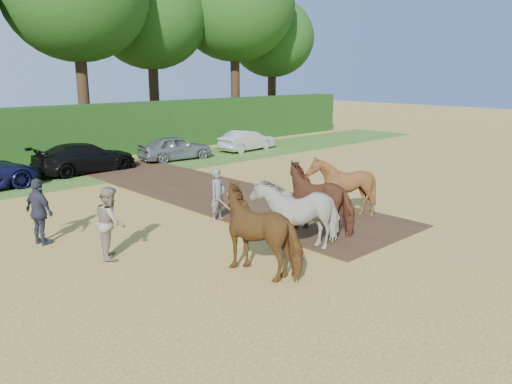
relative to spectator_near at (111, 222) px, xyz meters
name	(u,v)px	position (x,y,z in m)	size (l,w,h in m)	color
ground	(321,242)	(4.94, -3.03, -0.95)	(120.00, 120.00, 0.00)	gold
earth_strip	(211,192)	(6.44, 3.97, -0.93)	(4.50, 17.00, 0.05)	#472D1C
grass_verge	(98,173)	(4.94, 10.97, -0.94)	(50.00, 5.00, 0.03)	#38601E
hedgerow	(58,134)	(4.94, 15.47, 0.55)	(46.00, 1.60, 3.00)	#14380F
spectator_near	(111,222)	(0.00, 0.00, 0.00)	(0.93, 0.72, 1.91)	#ACA587
spectator_far	(39,212)	(-0.97, 2.31, 0.00)	(1.12, 0.47, 1.91)	#2A2B38
plough_team	(307,205)	(4.85, -2.55, 0.08)	(7.00, 5.67, 2.10)	brown
parked_cars	(34,166)	(2.03, 11.09, -0.26)	(30.00, 3.29, 1.48)	silver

